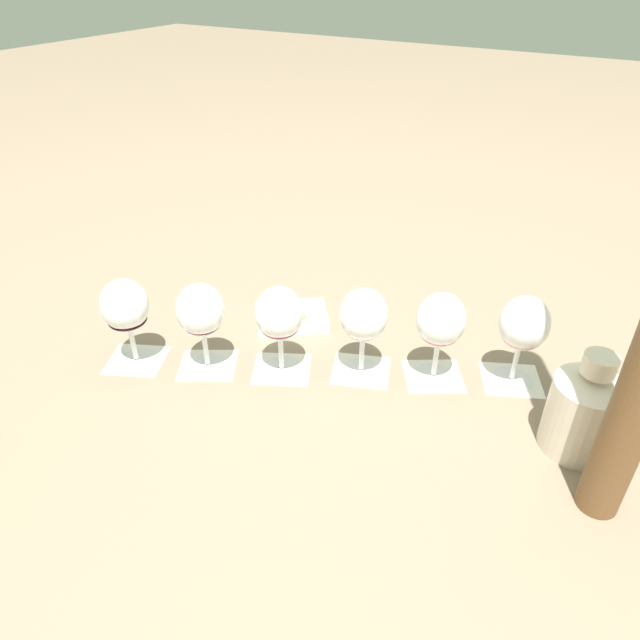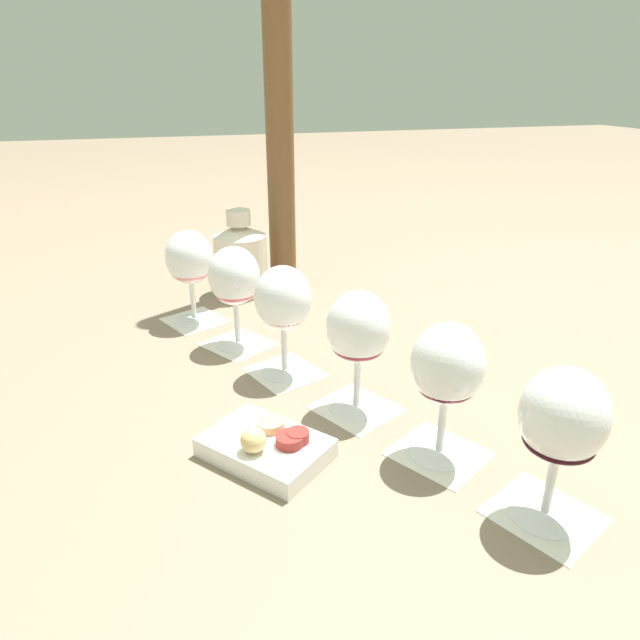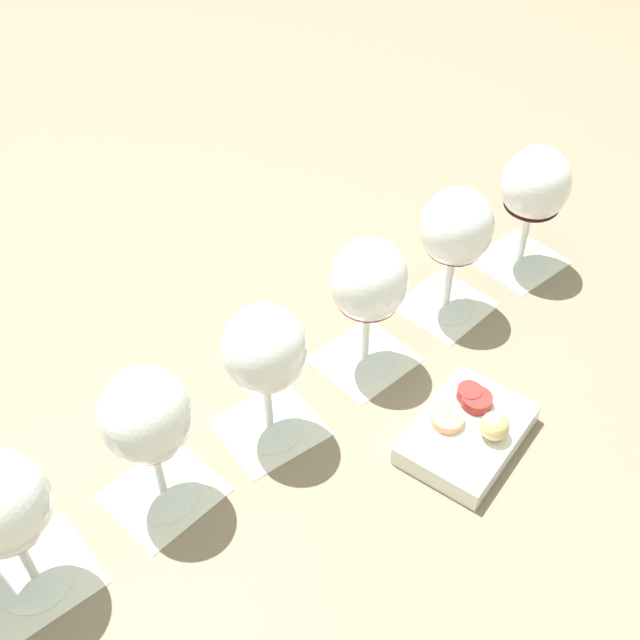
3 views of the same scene
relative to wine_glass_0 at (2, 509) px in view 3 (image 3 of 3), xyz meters
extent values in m
plane|color=#7F6B56|center=(0.32, 0.16, -0.12)|extent=(8.00, 8.00, 0.00)
cube|color=silver|center=(0.00, 0.00, -0.12)|extent=(0.14, 0.13, 0.00)
cube|color=silver|center=(0.13, 0.06, -0.12)|extent=(0.14, 0.14, 0.00)
cube|color=silver|center=(0.25, 0.12, -0.12)|extent=(0.13, 0.13, 0.00)
cube|color=silver|center=(0.39, 0.19, -0.12)|extent=(0.14, 0.14, 0.00)
cube|color=silver|center=(0.51, 0.25, -0.12)|extent=(0.14, 0.14, 0.00)
cube|color=silver|center=(0.64, 0.31, -0.12)|extent=(0.14, 0.13, 0.00)
cylinder|color=white|center=(0.00, 0.00, -0.11)|extent=(0.07, 0.07, 0.01)
cylinder|color=white|center=(0.00, 0.00, -0.07)|extent=(0.01, 0.01, 0.08)
ellipsoid|color=pink|center=(0.00, 0.00, -0.02)|extent=(0.07, 0.07, 0.03)
cylinder|color=white|center=(0.13, 0.06, -0.11)|extent=(0.07, 0.07, 0.01)
cylinder|color=white|center=(0.13, 0.06, -0.07)|extent=(0.01, 0.01, 0.08)
ellipsoid|color=white|center=(0.13, 0.06, 0.01)|extent=(0.09, 0.09, 0.10)
ellipsoid|color=#CC525C|center=(0.13, 0.06, -0.02)|extent=(0.07, 0.07, 0.03)
cylinder|color=white|center=(0.25, 0.12, -0.11)|extent=(0.07, 0.07, 0.01)
cylinder|color=white|center=(0.25, 0.12, -0.07)|extent=(0.01, 0.01, 0.08)
ellipsoid|color=white|center=(0.25, 0.12, 0.01)|extent=(0.09, 0.09, 0.10)
ellipsoid|color=#A5303A|center=(0.25, 0.12, -0.02)|extent=(0.07, 0.07, 0.04)
cylinder|color=white|center=(0.39, 0.19, -0.11)|extent=(0.07, 0.07, 0.01)
cylinder|color=white|center=(0.39, 0.19, -0.07)|extent=(0.01, 0.01, 0.08)
ellipsoid|color=white|center=(0.39, 0.19, 0.01)|extent=(0.09, 0.09, 0.10)
ellipsoid|color=maroon|center=(0.39, 0.19, -0.02)|extent=(0.07, 0.07, 0.03)
cylinder|color=white|center=(0.51, 0.25, -0.11)|extent=(0.07, 0.07, 0.01)
cylinder|color=white|center=(0.51, 0.25, -0.07)|extent=(0.01, 0.01, 0.08)
ellipsoid|color=white|center=(0.51, 0.25, 0.01)|extent=(0.09, 0.09, 0.10)
ellipsoid|color=#3D0514|center=(0.51, 0.25, -0.02)|extent=(0.07, 0.07, 0.03)
cylinder|color=white|center=(0.64, 0.31, -0.11)|extent=(0.07, 0.07, 0.01)
cylinder|color=white|center=(0.64, 0.31, -0.07)|extent=(0.01, 0.01, 0.08)
ellipsoid|color=white|center=(0.64, 0.31, 0.01)|extent=(0.09, 0.09, 0.10)
ellipsoid|color=black|center=(0.64, 0.31, -0.02)|extent=(0.07, 0.07, 0.02)
cube|color=white|center=(0.46, 0.05, -0.11)|extent=(0.18, 0.17, 0.03)
cylinder|color=maroon|center=(0.48, 0.07, -0.09)|extent=(0.03, 0.03, 0.01)
cylinder|color=tan|center=(0.44, 0.06, -0.09)|extent=(0.04, 0.04, 0.01)
sphere|color=#DBB775|center=(0.48, 0.03, -0.08)|extent=(0.03, 0.03, 0.03)
cylinder|color=maroon|center=(0.47, 0.08, -0.09)|extent=(0.03, 0.03, 0.01)
camera|label=1|loc=(-0.11, 0.89, 0.56)|focal=32.00mm
camera|label=2|loc=(1.03, -0.06, 0.32)|focal=32.00mm
camera|label=3|loc=(0.16, -0.43, 0.59)|focal=45.00mm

